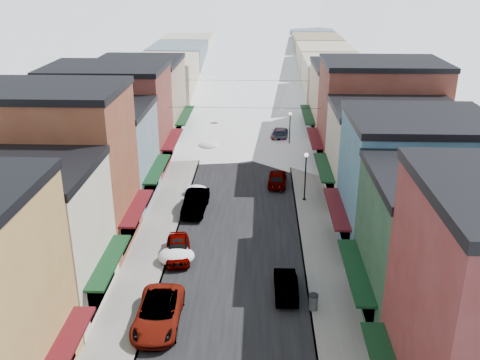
# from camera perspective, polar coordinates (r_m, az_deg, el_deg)

# --- Properties ---
(road) EXTENTS (10.00, 160.00, 0.01)m
(road) POSITION_cam_1_polar(r_m,az_deg,el_deg) (78.88, 0.91, 6.86)
(road) COLOR black
(road) RESTS_ON ground
(sidewalk_left) EXTENTS (3.20, 160.00, 0.15)m
(sidewalk_left) POSITION_cam_1_polar(r_m,az_deg,el_deg) (79.27, -3.90, 6.94)
(sidewalk_left) COLOR gray
(sidewalk_left) RESTS_ON ground
(sidewalk_right) EXTENTS (3.20, 160.00, 0.15)m
(sidewalk_right) POSITION_cam_1_polar(r_m,az_deg,el_deg) (78.99, 5.74, 6.83)
(sidewalk_right) COLOR gray
(sidewalk_right) RESTS_ON ground
(curb_left) EXTENTS (0.10, 160.00, 0.15)m
(curb_left) POSITION_cam_1_polar(r_m,az_deg,el_deg) (79.13, -2.77, 6.94)
(curb_left) COLOR slate
(curb_left) RESTS_ON ground
(curb_right) EXTENTS (0.10, 160.00, 0.15)m
(curb_right) POSITION_cam_1_polar(r_m,az_deg,el_deg) (78.91, 4.61, 6.85)
(curb_right) COLOR slate
(curb_right) RESTS_ON ground
(bldg_l_cream) EXTENTS (11.30, 8.20, 9.50)m
(bldg_l_cream) POSITION_cam_1_polar(r_m,az_deg,el_deg) (35.85, -22.68, -5.68)
(bldg_l_cream) COLOR beige
(bldg_l_cream) RESTS_ON ground
(bldg_l_brick_near) EXTENTS (12.30, 8.20, 12.50)m
(bldg_l_brick_near) POSITION_cam_1_polar(r_m,az_deg,el_deg) (42.19, -19.31, 1.10)
(bldg_l_brick_near) COLOR brown
(bldg_l_brick_near) RESTS_ON ground
(bldg_l_grayblue) EXTENTS (11.30, 9.20, 9.00)m
(bldg_l_grayblue) POSITION_cam_1_polar(r_m,az_deg,el_deg) (50.13, -15.19, 2.66)
(bldg_l_grayblue) COLOR gray
(bldg_l_grayblue) RESTS_ON ground
(bldg_l_brick_far) EXTENTS (13.30, 9.20, 11.00)m
(bldg_l_brick_far) POSITION_cam_1_polar(r_m,az_deg,el_deg) (58.38, -13.74, 6.49)
(bldg_l_brick_far) COLOR maroon
(bldg_l_brick_far) RESTS_ON ground
(bldg_l_tan) EXTENTS (11.30, 11.20, 10.00)m
(bldg_l_tan) POSITION_cam_1_polar(r_m,az_deg,el_deg) (67.65, -10.67, 8.34)
(bldg_l_tan) COLOR #9B7F65
(bldg_l_tan) RESTS_ON ground
(bldg_r_green) EXTENTS (11.30, 9.20, 9.50)m
(bldg_r_green) POSITION_cam_1_polar(r_m,az_deg,el_deg) (34.18, 21.77, -6.90)
(bldg_r_green) COLOR #1F412A
(bldg_r_green) RESTS_ON ground
(bldg_r_blue) EXTENTS (11.30, 9.20, 10.50)m
(bldg_r_blue) POSITION_cam_1_polar(r_m,az_deg,el_deg) (41.74, 18.05, -0.43)
(bldg_r_blue) COLOR #3B6B86
(bldg_r_blue) RESTS_ON ground
(bldg_r_cream) EXTENTS (12.30, 9.20, 9.00)m
(bldg_r_cream) POSITION_cam_1_polar(r_m,az_deg,el_deg) (50.28, 15.92, 2.64)
(bldg_r_cream) COLOR #C1B69B
(bldg_r_cream) RESTS_ON ground
(bldg_r_brick_far) EXTENTS (13.30, 9.20, 11.50)m
(bldg_r_brick_far) POSITION_cam_1_polar(r_m,az_deg,el_deg) (58.44, 14.59, 6.68)
(bldg_r_brick_far) COLOR maroon
(bldg_r_brick_far) RESTS_ON ground
(bldg_r_tan) EXTENTS (11.30, 11.20, 9.50)m
(bldg_r_tan) POSITION_cam_1_polar(r_m,az_deg,el_deg) (68.01, 12.01, 8.10)
(bldg_r_tan) COLOR tan
(bldg_r_tan) RESTS_ON ground
(distant_blocks) EXTENTS (34.00, 55.00, 8.00)m
(distant_blocks) POSITION_cam_1_polar(r_m,az_deg,el_deg) (100.55, 1.24, 12.43)
(distant_blocks) COLOR gray
(distant_blocks) RESTS_ON ground
(overhead_cables) EXTENTS (16.40, 15.04, 0.04)m
(overhead_cables) POSITION_cam_1_polar(r_m,az_deg,el_deg) (65.27, 0.68, 9.30)
(overhead_cables) COLOR black
(overhead_cables) RESTS_ON ground
(car_white_suv) EXTENTS (2.76, 5.84, 1.61)m
(car_white_suv) POSITION_cam_1_polar(r_m,az_deg,el_deg) (33.64, -8.71, -13.85)
(car_white_suv) COLOR silver
(car_white_suv) RESTS_ON ground
(car_silver_sedan) EXTENTS (2.36, 4.63, 1.51)m
(car_silver_sedan) POSITION_cam_1_polar(r_m,az_deg,el_deg) (40.38, -6.65, -7.29)
(car_silver_sedan) COLOR gray
(car_silver_sedan) RESTS_ON ground
(car_dark_hatch) EXTENTS (2.07, 5.31, 1.72)m
(car_dark_hatch) POSITION_cam_1_polar(r_m,az_deg,el_deg) (47.59, -4.77, -2.38)
(car_dark_hatch) COLOR black
(car_dark_hatch) RESTS_ON ground
(car_silver_wagon) EXTENTS (2.74, 5.83, 1.64)m
(car_silver_wagon) POSITION_cam_1_polar(r_m,az_deg,el_deg) (69.61, -2.83, 5.50)
(car_silver_wagon) COLOR gray
(car_silver_wagon) RESTS_ON ground
(car_green_sedan) EXTENTS (1.54, 4.26, 1.40)m
(car_green_sedan) POSITION_cam_1_polar(r_m,az_deg,el_deg) (36.15, 4.91, -11.08)
(car_green_sedan) COLOR black
(car_green_sedan) RESTS_ON ground
(car_gray_suv) EXTENTS (2.11, 4.57, 1.51)m
(car_gray_suv) POSITION_cam_1_polar(r_m,az_deg,el_deg) (53.29, 4.01, 0.23)
(car_gray_suv) COLOR #9A9CA2
(car_gray_suv) RESTS_ON ground
(car_black_sedan) EXTENTS (3.00, 5.97, 1.66)m
(car_black_sedan) POSITION_cam_1_polar(r_m,az_deg,el_deg) (67.35, 4.35, 4.91)
(car_black_sedan) COLOR black
(car_black_sedan) RESTS_ON ground
(car_lane_silver) EXTENTS (1.87, 4.18, 1.39)m
(car_lane_silver) POSITION_cam_1_polar(r_m,az_deg,el_deg) (81.08, -0.38, 7.78)
(car_lane_silver) COLOR #A4A8AC
(car_lane_silver) RESTS_ON ground
(car_lane_white) EXTENTS (2.74, 5.32, 1.44)m
(car_lane_white) POSITION_cam_1_polar(r_m,az_deg,el_deg) (82.15, 2.08, 7.96)
(car_lane_white) COLOR silver
(car_lane_white) RESTS_ON ground
(trash_can) EXTENTS (0.62, 0.62, 1.05)m
(trash_can) POSITION_cam_1_polar(r_m,az_deg,el_deg) (34.75, 7.82, -12.75)
(trash_can) COLOR slate
(trash_can) RESTS_ON sidewalk_right
(streetlamp_near) EXTENTS (0.38, 0.38, 4.59)m
(streetlamp_near) POSITION_cam_1_polar(r_m,az_deg,el_deg) (48.98, 7.01, 1.01)
(streetlamp_near) COLOR black
(streetlamp_near) RESTS_ON sidewalk_right
(streetlamp_far) EXTENTS (0.37, 0.37, 4.48)m
(streetlamp_far) POSITION_cam_1_polar(r_m,az_deg,el_deg) (63.21, 5.34, 5.78)
(streetlamp_far) COLOR black
(streetlamp_far) RESTS_ON sidewalk_right
(snow_pile_near) EXTENTS (2.69, 2.85, 1.14)m
(snow_pile_near) POSITION_cam_1_polar(r_m,az_deg,el_deg) (39.89, -6.75, -8.03)
(snow_pile_near) COLOR white
(snow_pile_near) RESTS_ON ground
(snow_pile_mid) EXTENTS (2.22, 2.57, 0.94)m
(snow_pile_mid) POSITION_cam_1_polar(r_m,az_deg,el_deg) (51.17, -4.66, -1.10)
(snow_pile_mid) COLOR white
(snow_pile_mid) RESTS_ON ground
(snow_pile_far) EXTENTS (2.58, 2.79, 1.09)m
(snow_pile_far) POSITION_cam_1_polar(r_m,az_deg,el_deg) (63.65, -3.35, 3.64)
(snow_pile_far) COLOR white
(snow_pile_far) RESTS_ON ground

